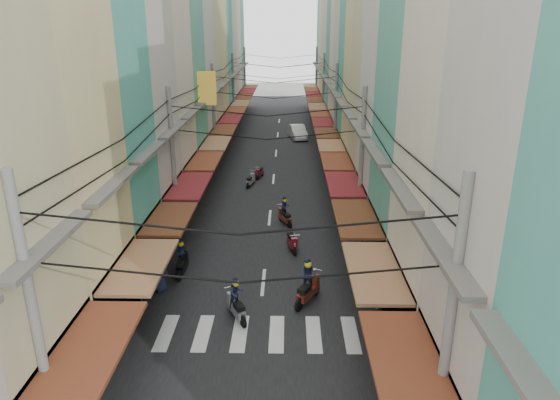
# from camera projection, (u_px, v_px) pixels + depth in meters

# --- Properties ---
(ground) EXTENTS (160.00, 160.00, 0.00)m
(ground) POSITION_uv_depth(u_px,v_px,m) (265.00, 263.00, 24.54)
(ground) COLOR slate
(ground) RESTS_ON ground
(road) EXTENTS (10.00, 80.00, 0.02)m
(road) POSITION_uv_depth(u_px,v_px,m) (275.00, 159.00, 43.39)
(road) COLOR black
(road) RESTS_ON ground
(sidewalk_left) EXTENTS (3.00, 80.00, 0.06)m
(sidewalk_left) POSITION_uv_depth(u_px,v_px,m) (201.00, 158.00, 43.49)
(sidewalk_left) COLOR gray
(sidewalk_left) RESTS_ON ground
(sidewalk_right) EXTENTS (3.00, 80.00, 0.06)m
(sidewalk_right) POSITION_uv_depth(u_px,v_px,m) (350.00, 159.00, 43.28)
(sidewalk_right) COLOR gray
(sidewalk_right) RESTS_ON ground
(crosswalk) EXTENTS (7.55, 2.40, 0.01)m
(crosswalk) POSITION_uv_depth(u_px,v_px,m) (258.00, 333.00, 18.88)
(crosswalk) COLOR silver
(crosswalk) RESTS_ON ground
(building_row_left) EXTENTS (7.80, 67.67, 23.70)m
(building_row_left) POSITION_uv_depth(u_px,v_px,m) (167.00, 43.00, 37.02)
(building_row_left) COLOR beige
(building_row_left) RESTS_ON ground
(building_row_right) EXTENTS (7.80, 68.98, 22.59)m
(building_row_right) POSITION_uv_depth(u_px,v_px,m) (381.00, 48.00, 36.79)
(building_row_right) COLOR teal
(building_row_right) RESTS_ON ground
(utility_poles) EXTENTS (10.20, 66.13, 8.20)m
(utility_poles) POSITION_uv_depth(u_px,v_px,m) (273.00, 89.00, 36.50)
(utility_poles) COLOR slate
(utility_poles) RESTS_ON ground
(white_car) EXTENTS (5.02, 2.62, 1.69)m
(white_car) POSITION_uv_depth(u_px,v_px,m) (298.00, 138.00, 51.21)
(white_car) COLOR silver
(white_car) RESTS_ON ground
(bicycle) EXTENTS (1.62, 1.13, 1.04)m
(bicycle) POSITION_uv_depth(u_px,v_px,m) (435.00, 295.00, 21.60)
(bicycle) COLOR black
(bicycle) RESTS_ON ground
(moving_scooters) EXTENTS (6.29, 20.99, 2.00)m
(moving_scooters) POSITION_uv_depth(u_px,v_px,m) (260.00, 248.00, 24.86)
(moving_scooters) COLOR black
(moving_scooters) RESTS_ON ground
(parked_scooters) EXTENTS (12.82, 14.15, 1.01)m
(parked_scooters) POSITION_uv_depth(u_px,v_px,m) (348.00, 291.00, 21.00)
(parked_scooters) COLOR black
(parked_scooters) RESTS_ON ground
(pedestrians) EXTENTS (14.21, 16.52, 2.17)m
(pedestrians) POSITION_uv_depth(u_px,v_px,m) (197.00, 212.00, 28.35)
(pedestrians) COLOR #29212C
(pedestrians) RESTS_ON ground
(market_umbrella) EXTENTS (2.17, 2.17, 2.29)m
(market_umbrella) POSITION_uv_depth(u_px,v_px,m) (430.00, 280.00, 18.69)
(market_umbrella) COLOR #B2B2B7
(market_umbrella) RESTS_ON ground
(traffic_sign) EXTENTS (0.10, 0.60, 2.74)m
(traffic_sign) POSITION_uv_depth(u_px,v_px,m) (380.00, 266.00, 19.89)
(traffic_sign) COLOR slate
(traffic_sign) RESTS_ON ground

